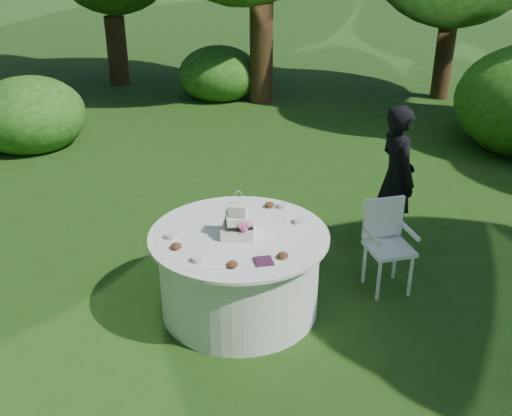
{
  "coord_description": "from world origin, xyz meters",
  "views": [
    {
      "loc": [
        -0.78,
        -4.47,
        3.19
      ],
      "look_at": [
        0.15,
        0.0,
        1.0
      ],
      "focal_mm": 42.0,
      "sensor_mm": 36.0,
      "label": 1
    }
  ],
  "objects_px": {
    "guest": "(396,178)",
    "chair": "(387,238)",
    "table": "(239,272)",
    "cake": "(239,223)",
    "napkins": "(264,261)"
  },
  "relations": [
    {
      "from": "guest",
      "to": "chair",
      "type": "bearing_deg",
      "value": 149.67
    },
    {
      "from": "table",
      "to": "chair",
      "type": "distance_m",
      "value": 1.43
    },
    {
      "from": "guest",
      "to": "cake",
      "type": "relative_size",
      "value": 3.77
    },
    {
      "from": "guest",
      "to": "cake",
      "type": "bearing_deg",
      "value": 113.42
    },
    {
      "from": "napkins",
      "to": "chair",
      "type": "distance_m",
      "value": 1.48
    },
    {
      "from": "table",
      "to": "napkins",
      "type": "bearing_deg",
      "value": -78.21
    },
    {
      "from": "napkins",
      "to": "table",
      "type": "xyz_separation_m",
      "value": [
        -0.11,
        0.51,
        -0.39
      ]
    },
    {
      "from": "guest",
      "to": "cake",
      "type": "xyz_separation_m",
      "value": [
        -1.82,
        -0.88,
        0.1
      ]
    },
    {
      "from": "cake",
      "to": "chair",
      "type": "relative_size",
      "value": 0.47
    },
    {
      "from": "cake",
      "to": "chair",
      "type": "xyz_separation_m",
      "value": [
        1.43,
        0.14,
        -0.37
      ]
    },
    {
      "from": "guest",
      "to": "table",
      "type": "bearing_deg",
      "value": 112.75
    },
    {
      "from": "guest",
      "to": "chair",
      "type": "xyz_separation_m",
      "value": [
        -0.4,
        -0.75,
        -0.27
      ]
    },
    {
      "from": "napkins",
      "to": "chair",
      "type": "bearing_deg",
      "value": 25.02
    },
    {
      "from": "table",
      "to": "cake",
      "type": "distance_m",
      "value": 0.5
    },
    {
      "from": "table",
      "to": "cake",
      "type": "height_order",
      "value": "cake"
    }
  ]
}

